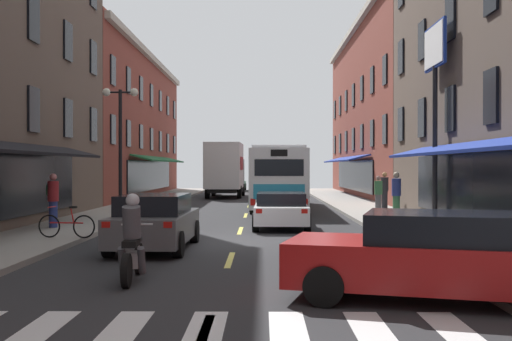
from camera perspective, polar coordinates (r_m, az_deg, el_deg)
name	(u,v)px	position (r m, az deg, el deg)	size (l,w,h in m)	color
ground_plane	(236,243)	(17.81, -1.84, -6.81)	(34.80, 80.00, 0.10)	#28282B
lane_centre_dashes	(236,242)	(17.55, -1.87, -6.74)	(0.14, 73.90, 0.01)	#DBCC4C
crosswalk_near	(202,338)	(7.99, -5.04, -15.35)	(7.10, 2.80, 0.01)	silver
sidewalk_left	(34,239)	(18.98, -20.03, -6.02)	(3.00, 80.00, 0.14)	gray
sidewalk_right	(440,239)	(18.50, 16.85, -6.18)	(3.00, 80.00, 0.14)	gray
billboard_sign	(435,74)	(23.37, 16.42, 8.66)	(0.40, 2.48, 7.24)	black
transit_bus	(278,177)	(31.59, 2.09, -0.63)	(2.82, 12.41, 3.11)	white
box_truck	(226,170)	(43.35, -2.87, 0.06)	(2.59, 7.25, 3.82)	black
sedan_near	(155,222)	(16.20, -9.44, -4.74)	(1.96, 4.36, 1.45)	#515154
sedan_mid	(281,209)	(21.67, 2.36, -3.67)	(2.01, 4.29, 1.26)	silver
sedan_far	(234,184)	(55.12, -2.04, -1.23)	(2.08, 4.39, 1.28)	#144723
sedan_rear	(440,256)	(10.31, 16.86, -7.67)	(5.10, 3.07, 1.43)	maroon
motorcycle_rider	(133,244)	(11.85, -11.48, -6.73)	(0.62, 2.07, 1.66)	black
bicycle_near	(67,225)	(18.24, -17.30, -4.91)	(1.70, 0.48, 0.91)	black
pedestrian_near	(53,199)	(21.49, -18.47, -2.52)	(0.48, 0.51, 1.81)	navy
pedestrian_mid	(396,194)	(24.64, 13.01, -2.18)	(0.36, 0.36, 1.83)	#33663F
pedestrian_far	(385,190)	(30.07, 11.96, -1.78)	(0.36, 0.36, 1.78)	black
pedestrian_rear	(378,193)	(27.96, 11.39, -2.11)	(0.36, 0.36, 1.63)	#4C4C51
street_lamp_twin	(120,146)	(24.61, -12.58, 2.24)	(1.42, 0.32, 5.14)	black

